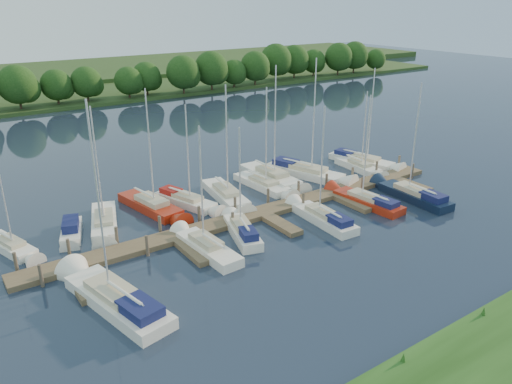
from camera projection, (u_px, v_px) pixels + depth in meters
ground at (323, 252)px, 36.37m from camera, size 260.00×260.00×0.00m
dock at (265, 215)px, 41.89m from camera, size 40.00×6.00×0.40m
mooring_pilings at (258, 207)px, 42.61m from camera, size 38.24×2.84×2.00m
far_shore at (56, 94)px, 93.73m from camera, size 180.00×30.00×0.60m
distant_hill at (27, 76)px, 112.74m from camera, size 220.00×40.00×1.40m
treeline at (94, 81)px, 84.19m from camera, size 147.87×9.78×8.17m
sailboat_n_0 at (12, 248)px, 36.33m from camera, size 3.07×6.36×8.20m
motorboat at (71, 232)px, 38.65m from camera, size 2.75×5.11×1.60m
sailboat_n_2 at (104, 224)px, 40.21m from camera, size 3.96×8.11×10.21m
sailboat_n_3 at (153, 208)px, 43.21m from camera, size 3.27×8.71×11.09m
sailboat_n_4 at (187, 202)px, 44.35m from camera, size 3.60×7.37×9.45m
sailboat_n_5 at (227, 196)px, 45.68m from camera, size 3.13×8.66×10.90m
sailboat_n_6 at (264, 186)px, 48.30m from camera, size 2.30×8.05×10.14m
sailboat_n_7 at (273, 178)px, 50.21m from camera, size 2.25×9.31×11.93m
sailboat_n_8 at (308, 173)px, 51.45m from camera, size 4.85×9.81×12.43m
sailboat_n_9 at (360, 168)px, 53.33m from camera, size 2.02×6.89×8.84m
sailboat_n_10 at (364, 161)px, 55.33m from camera, size 3.74×8.71×10.86m
sailboat_s_0 at (115, 300)px, 30.00m from camera, size 4.10×10.26×12.84m
sailboat_s_1 at (206, 248)px, 36.26m from camera, size 2.14×7.55×9.76m
sailboat_s_2 at (242, 232)px, 38.61m from camera, size 3.25×6.84×9.00m
sailboat_s_3 at (322, 218)px, 41.04m from camera, size 2.17×7.76×9.96m
sailboat_s_4 at (365, 201)px, 44.53m from camera, size 2.43×8.00×10.09m
sailboat_s_5 at (412, 196)px, 45.69m from camera, size 2.40×8.57×10.96m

